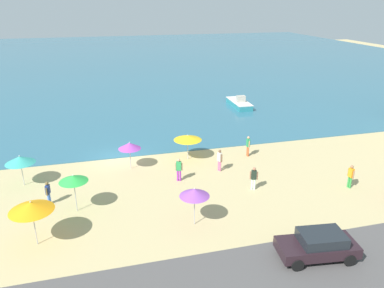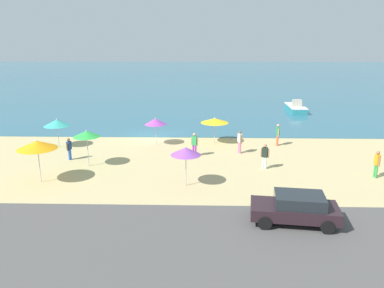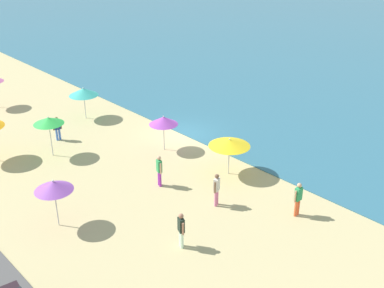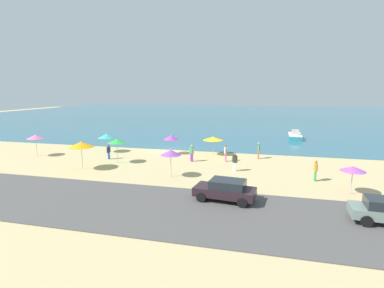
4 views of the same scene
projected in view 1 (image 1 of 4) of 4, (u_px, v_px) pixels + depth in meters
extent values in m
plane|color=tan|center=(118.00, 158.00, 31.51)|extent=(160.00, 160.00, 0.00)
cube|color=#2E647A|center=(99.00, 60.00, 81.03)|extent=(150.00, 110.00, 0.05)
cylinder|color=#B2B2B7|center=(35.00, 227.00, 20.13)|extent=(0.05, 0.05, 2.17)
cone|color=orange|center=(31.00, 206.00, 19.67)|extent=(2.35, 2.35, 0.49)
sphere|color=silver|center=(30.00, 202.00, 19.57)|extent=(0.08, 0.08, 0.08)
cylinder|color=#B2B2B7|center=(130.00, 158.00, 29.28)|extent=(0.05, 0.05, 1.76)
cone|color=purple|center=(129.00, 146.00, 28.89)|extent=(1.76, 1.76, 0.49)
sphere|color=silver|center=(129.00, 142.00, 28.79)|extent=(0.08, 0.08, 0.08)
cylinder|color=#B2B2B7|center=(194.00, 210.00, 21.98)|extent=(0.05, 0.05, 1.95)
cone|color=purple|center=(194.00, 192.00, 21.56)|extent=(1.77, 1.77, 0.46)
sphere|color=silver|center=(194.00, 188.00, 21.47)|extent=(0.08, 0.08, 0.08)
cylinder|color=#B2B2B7|center=(75.00, 196.00, 23.36)|extent=(0.05, 0.05, 2.13)
cone|color=green|center=(73.00, 179.00, 22.92)|extent=(1.79, 1.79, 0.39)
sphere|color=silver|center=(73.00, 175.00, 22.84)|extent=(0.08, 0.08, 0.08)
cylinder|color=#B2B2B7|center=(22.00, 174.00, 26.70)|extent=(0.05, 0.05, 1.78)
cone|color=teal|center=(20.00, 160.00, 26.30)|extent=(2.06, 2.06, 0.51)
sphere|color=silver|center=(19.00, 156.00, 26.20)|extent=(0.08, 0.08, 0.08)
cylinder|color=#B2B2B7|center=(188.00, 149.00, 31.03)|extent=(0.05, 0.05, 1.78)
cone|color=yellow|center=(188.00, 138.00, 30.65)|extent=(2.31, 2.31, 0.37)
sphere|color=silver|center=(188.00, 135.00, 30.57)|extent=(0.08, 0.08, 0.08)
cylinder|color=green|center=(350.00, 183.00, 26.41)|extent=(0.14, 0.14, 0.84)
cylinder|color=green|center=(349.00, 182.00, 26.57)|extent=(0.14, 0.14, 0.84)
cube|color=orange|center=(351.00, 173.00, 26.22)|extent=(0.27, 0.39, 0.66)
sphere|color=#9C6C4B|center=(352.00, 167.00, 26.05)|extent=(0.22, 0.22, 0.22)
cylinder|color=#9C6C4B|center=(354.00, 175.00, 26.03)|extent=(0.09, 0.09, 0.60)
cylinder|color=#9C6C4B|center=(348.00, 172.00, 26.44)|extent=(0.09, 0.09, 0.60)
cylinder|color=#DF582E|center=(247.00, 151.00, 31.91)|extent=(0.14, 0.14, 0.86)
cylinder|color=#DF582E|center=(248.00, 152.00, 31.75)|extent=(0.14, 0.14, 0.86)
cube|color=#299354|center=(248.00, 143.00, 31.55)|extent=(0.23, 0.36, 0.68)
sphere|color=tan|center=(248.00, 138.00, 31.38)|extent=(0.22, 0.22, 0.22)
cylinder|color=tan|center=(247.00, 142.00, 31.78)|extent=(0.09, 0.09, 0.61)
cylinder|color=tan|center=(249.00, 144.00, 31.35)|extent=(0.09, 0.09, 0.61)
cylinder|color=#4472D5|center=(50.00, 198.00, 24.50)|extent=(0.14, 0.14, 0.76)
cylinder|color=#4472D5|center=(49.00, 199.00, 24.33)|extent=(0.14, 0.14, 0.76)
cube|color=navy|center=(48.00, 189.00, 24.17)|extent=(0.29, 0.40, 0.60)
sphere|color=brown|center=(47.00, 183.00, 24.01)|extent=(0.22, 0.22, 0.22)
cylinder|color=brown|center=(49.00, 188.00, 24.41)|extent=(0.09, 0.09, 0.54)
cylinder|color=brown|center=(47.00, 192.00, 23.96)|extent=(0.09, 0.09, 0.54)
cylinder|color=#D76B97|center=(220.00, 166.00, 29.01)|extent=(0.14, 0.14, 0.85)
cylinder|color=#D76B97|center=(219.00, 165.00, 29.14)|extent=(0.14, 0.14, 0.85)
cube|color=silver|center=(220.00, 157.00, 28.80)|extent=(0.35, 0.42, 0.67)
sphere|color=brown|center=(220.00, 151.00, 28.63)|extent=(0.22, 0.22, 0.22)
cylinder|color=brown|center=(222.00, 158.00, 28.64)|extent=(0.09, 0.09, 0.61)
cylinder|color=brown|center=(218.00, 156.00, 28.99)|extent=(0.09, 0.09, 0.61)
cylinder|color=#D9F9D9|center=(255.00, 184.00, 26.21)|extent=(0.14, 0.14, 0.82)
cylinder|color=#D9F9D9|center=(252.00, 184.00, 26.23)|extent=(0.14, 0.14, 0.82)
cube|color=#1E2A21|center=(254.00, 175.00, 25.95)|extent=(0.42, 0.34, 0.65)
sphere|color=#A2694F|center=(254.00, 169.00, 25.79)|extent=(0.22, 0.22, 0.22)
cylinder|color=#A2694F|center=(257.00, 176.00, 25.94)|extent=(0.09, 0.09, 0.59)
cylinder|color=#A2694F|center=(250.00, 175.00, 26.00)|extent=(0.09, 0.09, 0.59)
cylinder|color=purple|center=(178.00, 175.00, 27.51)|extent=(0.14, 0.14, 0.85)
cylinder|color=purple|center=(180.00, 175.00, 27.49)|extent=(0.14, 0.14, 0.85)
cube|color=#2D944F|center=(179.00, 166.00, 27.22)|extent=(0.41, 0.33, 0.68)
sphere|color=tan|center=(179.00, 160.00, 27.05)|extent=(0.22, 0.22, 0.22)
cylinder|color=tan|center=(176.00, 166.00, 27.26)|extent=(0.09, 0.09, 0.61)
cylinder|color=tan|center=(182.00, 167.00, 27.22)|extent=(0.09, 0.09, 0.61)
cube|color=black|center=(317.00, 247.00, 19.19)|extent=(4.21, 2.25, 0.57)
cube|color=#1E2328|center=(322.00, 238.00, 19.01)|extent=(2.42, 1.83, 0.55)
cylinder|color=black|center=(297.00, 265.00, 18.34)|extent=(0.66, 0.30, 0.64)
cylinder|color=black|center=(285.00, 244.00, 19.90)|extent=(0.66, 0.30, 0.64)
cylinder|color=black|center=(349.00, 260.00, 18.69)|extent=(0.66, 0.30, 0.64)
cylinder|color=black|center=(333.00, 240.00, 20.25)|extent=(0.66, 0.30, 0.64)
cube|color=teal|center=(239.00, 104.00, 46.25)|extent=(1.81, 4.93, 0.63)
cube|color=teal|center=(232.00, 98.00, 48.63)|extent=(0.98, 0.46, 0.38)
cube|color=silver|center=(239.00, 101.00, 46.12)|extent=(1.89, 4.93, 0.08)
cube|color=#B2AD9E|center=(241.00, 99.00, 45.54)|extent=(1.05, 0.62, 0.85)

